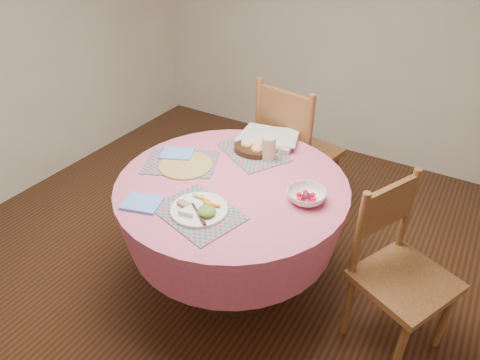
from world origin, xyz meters
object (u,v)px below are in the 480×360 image
at_px(chair_right, 398,268).
at_px(wicker_trivet, 186,165).
at_px(dining_table, 232,211).
at_px(latte_mug, 269,148).
at_px(chair_back, 294,150).
at_px(dinner_plate, 199,209).
at_px(fruit_bowl, 306,196).
at_px(bread_bowl, 253,148).

height_order(chair_right, wicker_trivet, chair_right).
height_order(dining_table, latte_mug, latte_mug).
xyz_separation_m(chair_back, latte_mug, (0.07, -0.51, 0.27)).
height_order(wicker_trivet, latte_mug, latte_mug).
bearing_deg(latte_mug, dining_table, -100.37).
height_order(dinner_plate, latte_mug, latte_mug).
height_order(dinner_plate, fruit_bowl, fruit_bowl).
bearing_deg(fruit_bowl, dinner_plate, -138.46).
relative_size(chair_right, latte_mug, 6.85).
relative_size(dinner_plate, latte_mug, 2.04).
bearing_deg(bread_bowl, chair_right, -12.51).
xyz_separation_m(chair_right, wicker_trivet, (-1.20, -0.11, 0.27)).
bearing_deg(wicker_trivet, bread_bowl, 52.58).
bearing_deg(wicker_trivet, chair_back, 69.98).
bearing_deg(dining_table, chair_back, 90.64).
bearing_deg(dining_table, chair_right, 7.29).
bearing_deg(bread_bowl, dining_table, -79.52).
bearing_deg(wicker_trivet, dinner_plate, -44.01).
bearing_deg(latte_mug, bread_bowl, 172.12).
xyz_separation_m(chair_right, dinner_plate, (-0.88, -0.42, 0.29)).
distance_m(wicker_trivet, bread_bowl, 0.41).
bearing_deg(bread_bowl, dinner_plate, -83.77).
relative_size(bread_bowl, fruit_bowl, 1.09).
bearing_deg(bread_bowl, latte_mug, -7.88).
relative_size(dining_table, latte_mug, 9.16).
height_order(chair_right, fruit_bowl, chair_right).
relative_size(wicker_trivet, fruit_bowl, 1.42).
bearing_deg(dinner_plate, dining_table, 91.61).
relative_size(chair_back, wicker_trivet, 3.52).
xyz_separation_m(chair_right, latte_mug, (-0.83, 0.19, 0.34)).
relative_size(dinner_plate, fruit_bowl, 1.31).
bearing_deg(dining_table, wicker_trivet, 179.70).
distance_m(wicker_trivet, dinner_plate, 0.44).
bearing_deg(fruit_bowl, chair_right, 7.82).
height_order(chair_right, latte_mug, chair_right).
distance_m(dining_table, latte_mug, 0.41).
relative_size(chair_right, dinner_plate, 3.36).
bearing_deg(dining_table, latte_mug, 79.63).
relative_size(dining_table, wicker_trivet, 4.13).
bearing_deg(bread_bowl, fruit_bowl, -30.87).
height_order(dining_table, chair_back, chair_back).
height_order(dining_table, dinner_plate, dinner_plate).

